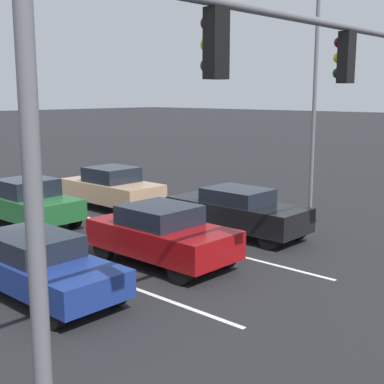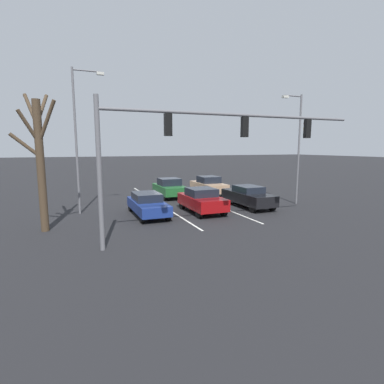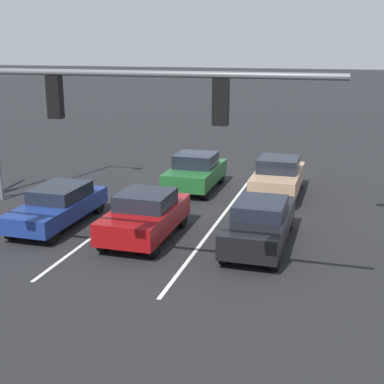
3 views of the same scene
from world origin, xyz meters
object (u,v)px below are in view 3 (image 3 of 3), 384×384
Objects in this scene: car_navy_rightlane_front at (58,205)px; car_tan_leftlane_second at (278,177)px; car_darkgreen_midlane_second at (195,172)px; car_black_leftlane_front at (260,223)px; car_maroon_midlane_front at (145,215)px.

car_navy_rightlane_front is 1.05× the size of car_tan_leftlane_second.
car_tan_leftlane_second is (-3.67, 0.00, 0.02)m from car_darkgreen_midlane_second.
car_darkgreen_midlane_second is 0.93× the size of car_tan_leftlane_second.
car_black_leftlane_front is 1.09× the size of car_tan_leftlane_second.
car_tan_leftlane_second reaches higher than car_maroon_midlane_front.
car_tan_leftlane_second is at bearing -118.71° from car_maroon_midlane_front.
car_tan_leftlane_second reaches higher than car_black_leftlane_front.
car_darkgreen_midlane_second is (-3.39, -6.07, 0.08)m from car_navy_rightlane_front.
car_maroon_midlane_front is 6.50m from car_darkgreen_midlane_second.
car_maroon_midlane_front is at bearing 6.15° from car_black_leftlane_front.
car_tan_leftlane_second reaches higher than car_navy_rightlane_front.
car_navy_rightlane_front is at bearing -0.19° from car_black_leftlane_front.
car_navy_rightlane_front is at bearing 40.64° from car_tan_leftlane_second.
car_tan_leftlane_second is (-3.56, -6.50, 0.02)m from car_maroon_midlane_front.
car_maroon_midlane_front is at bearing 172.96° from car_navy_rightlane_front.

